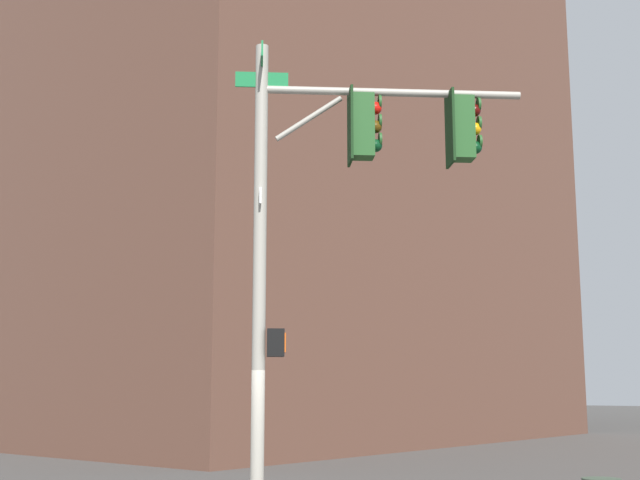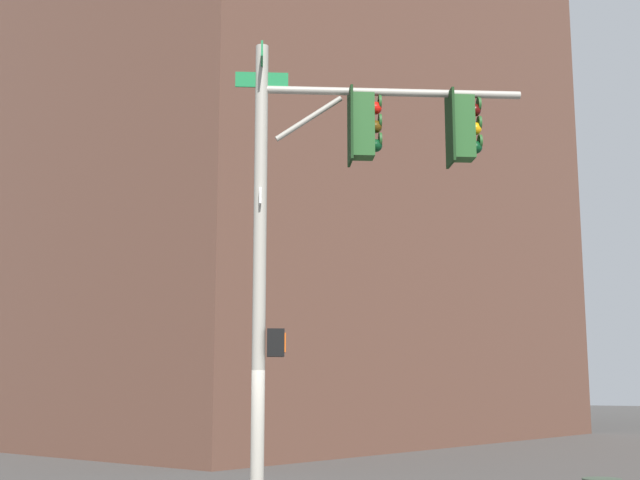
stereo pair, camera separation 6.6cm
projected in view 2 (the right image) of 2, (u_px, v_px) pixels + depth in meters
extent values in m
cylinder|color=#9E998C|center=(259.00, 285.00, 12.68)|extent=(0.20, 0.20, 7.48)
cylinder|color=#9E998C|center=(392.00, 92.00, 13.33)|extent=(2.88, 3.01, 0.12)
cylinder|color=#9E998C|center=(309.00, 119.00, 13.17)|extent=(0.78, 0.81, 0.75)
cube|color=#0F6B33|center=(262.00, 61.00, 13.27)|extent=(0.80, 0.77, 0.24)
cube|color=#0F6B33|center=(262.00, 80.00, 13.22)|extent=(0.58, 0.61, 0.24)
cube|color=white|center=(260.00, 198.00, 12.90)|extent=(0.35, 0.33, 0.24)
cube|color=#1E4C1E|center=(363.00, 127.00, 13.20)|extent=(0.48, 0.48, 1.00)
cube|color=black|center=(350.00, 126.00, 13.19)|extent=(0.42, 0.40, 1.16)
sphere|color=red|center=(376.00, 108.00, 13.27)|extent=(0.20, 0.20, 0.20)
cylinder|color=#1E4C1E|center=(380.00, 103.00, 13.29)|extent=(0.19, 0.19, 0.23)
sphere|color=#4C330A|center=(376.00, 127.00, 13.21)|extent=(0.20, 0.20, 0.20)
cylinder|color=#1E4C1E|center=(380.00, 121.00, 13.23)|extent=(0.19, 0.19, 0.23)
sphere|color=#0A3819|center=(376.00, 146.00, 13.16)|extent=(0.20, 0.20, 0.20)
cylinder|color=#1E4C1E|center=(380.00, 140.00, 13.18)|extent=(0.19, 0.19, 0.23)
cube|color=#1E4C1E|center=(462.00, 129.00, 13.30)|extent=(0.48, 0.48, 1.00)
cube|color=black|center=(450.00, 128.00, 13.29)|extent=(0.42, 0.40, 1.16)
sphere|color=#470A07|center=(475.00, 110.00, 13.37)|extent=(0.20, 0.20, 0.20)
cylinder|color=#1E4C1E|center=(479.00, 105.00, 13.39)|extent=(0.19, 0.19, 0.23)
sphere|color=#F29E0C|center=(475.00, 129.00, 13.32)|extent=(0.20, 0.20, 0.20)
cylinder|color=#1E4C1E|center=(479.00, 123.00, 13.34)|extent=(0.19, 0.19, 0.23)
sphere|color=#0A3819|center=(476.00, 147.00, 13.26)|extent=(0.20, 0.20, 0.20)
cylinder|color=#1E4C1E|center=(480.00, 142.00, 13.28)|extent=(0.19, 0.19, 0.23)
cube|color=black|center=(276.00, 343.00, 12.55)|extent=(0.43, 0.43, 0.40)
cube|color=#EA5914|center=(285.00, 343.00, 12.56)|extent=(0.20, 0.19, 0.28)
cube|color=brown|center=(158.00, 103.00, 66.23)|extent=(19.62, 16.97, 47.92)
cube|color=brown|center=(66.00, 141.00, 59.24)|extent=(19.04, 14.18, 38.20)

